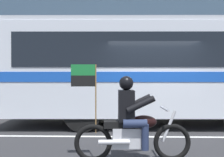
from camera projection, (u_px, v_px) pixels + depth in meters
The scene contains 5 objects.
ground_plane at pixel (154, 132), 7.68m from camera, with size 60.00×60.00×0.00m, color #2B2B2D.
sidewalk_curb at pixel (140, 108), 12.78m from camera, with size 28.00×3.80×0.15m, color #B7B2A8.
lane_center_stripe at pixel (157, 137), 7.08m from camera, with size 26.60×0.14×0.01m, color silver.
transit_bus at pixel (213, 65), 8.79m from camera, with size 12.94×2.88×3.22m.
motorcycle_with_rider at pixel (131, 125), 5.07m from camera, with size 2.19×0.64×1.78m.
Camera 1 is at (-0.95, -7.69, 1.59)m, focal length 44.55 mm.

